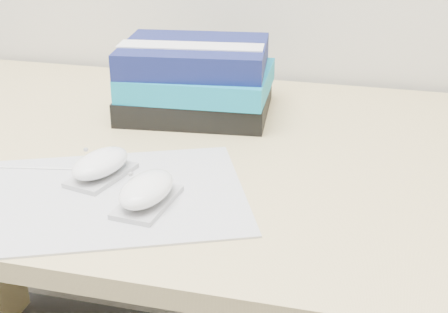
% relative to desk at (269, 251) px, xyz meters
% --- Properties ---
extents(desk, '(1.60, 0.80, 0.73)m').
position_rel_desk_xyz_m(desk, '(0.00, 0.00, 0.00)').
color(desk, tan).
rests_on(desk, ground).
extents(mousepad, '(0.46, 0.41, 0.00)m').
position_rel_desk_xyz_m(mousepad, '(-0.18, -0.27, 0.24)').
color(mousepad, '#9C9DA4').
rests_on(mousepad, desk).
extents(mouse_rear, '(0.08, 0.12, 0.05)m').
position_rel_desk_xyz_m(mouse_rear, '(-0.22, -0.23, 0.26)').
color(mouse_rear, '#AAAAAD').
rests_on(mouse_rear, mousepad).
extents(mouse_front, '(0.07, 0.12, 0.05)m').
position_rel_desk_xyz_m(mouse_front, '(-0.12, -0.29, 0.26)').
color(mouse_front, '#ADADB0').
rests_on(mouse_front, mousepad).
extents(usb_cable, '(0.19, 0.04, 0.00)m').
position_rel_desk_xyz_m(usb_cable, '(-0.36, -0.23, 0.24)').
color(usb_cable, white).
rests_on(usb_cable, mousepad).
extents(book_stack, '(0.30, 0.25, 0.14)m').
position_rel_desk_xyz_m(book_stack, '(-0.17, 0.09, 0.30)').
color(book_stack, black).
rests_on(book_stack, desk).
extents(pouch, '(0.15, 0.12, 0.14)m').
position_rel_desk_xyz_m(pouch, '(-0.14, 0.08, 0.30)').
color(pouch, black).
rests_on(pouch, desk).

